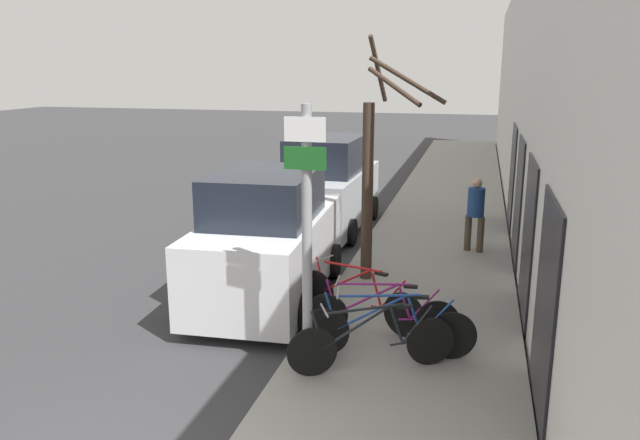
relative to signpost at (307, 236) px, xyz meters
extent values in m
plane|color=#333335|center=(-1.41, 8.27, -2.00)|extent=(80.00, 80.00, 0.00)
cube|color=gray|center=(1.19, 11.07, -1.92)|extent=(3.20, 32.00, 0.15)
cube|color=silver|center=(2.94, 11.07, 1.25)|extent=(0.20, 32.00, 6.50)
cube|color=black|center=(2.82, -0.19, -0.60)|extent=(0.03, 1.81, 2.50)
cube|color=black|center=(2.82, 2.77, -0.60)|extent=(0.03, 1.81, 2.50)
cube|color=black|center=(2.82, 5.73, -0.60)|extent=(0.03, 1.81, 2.50)
cube|color=black|center=(2.82, 8.69, -0.60)|extent=(0.03, 1.81, 2.50)
cylinder|color=#939399|center=(0.00, 0.01, -0.12)|extent=(0.13, 0.13, 3.46)
cube|color=white|center=(0.00, -0.07, 1.31)|extent=(0.51, 0.02, 0.29)
cube|color=#19591E|center=(0.00, -0.07, 0.97)|extent=(0.52, 0.02, 0.27)
cylinder|color=black|center=(0.08, -0.09, -1.52)|extent=(0.61, 0.32, 0.66)
cylinder|color=black|center=(1.53, 0.61, -1.52)|extent=(0.61, 0.32, 0.66)
cylinder|color=black|center=(0.63, 0.17, -1.22)|extent=(0.83, 0.42, 0.54)
cylinder|color=black|center=(0.70, 0.21, -0.98)|extent=(0.96, 0.48, 0.09)
cylinder|color=black|center=(1.09, 0.40, -1.24)|extent=(0.19, 0.12, 0.47)
cylinder|color=black|center=(1.28, 0.49, -1.50)|extent=(0.52, 0.27, 0.08)
cylinder|color=black|center=(1.35, 0.52, -1.26)|extent=(0.39, 0.21, 0.53)
cylinder|color=black|center=(0.16, -0.05, -1.24)|extent=(0.19, 0.11, 0.57)
cube|color=black|center=(1.17, 0.43, -0.99)|extent=(0.21, 0.16, 0.04)
cylinder|color=#99999E|center=(0.23, -0.02, -0.96)|extent=(0.21, 0.41, 0.02)
cylinder|color=black|center=(0.10, 0.55, -1.51)|extent=(0.67, 0.15, 0.67)
cylinder|color=black|center=(1.80, 0.85, -1.51)|extent=(0.67, 0.15, 0.67)
cylinder|color=#1E4799|center=(0.74, 0.67, -1.20)|extent=(0.96, 0.20, 0.55)
cylinder|color=#1E4799|center=(0.82, 0.68, -0.96)|extent=(1.11, 0.23, 0.09)
cylinder|color=#1E4799|center=(1.29, 0.76, -1.23)|extent=(0.21, 0.07, 0.48)
cylinder|color=#1E4799|center=(1.50, 0.80, -1.49)|extent=(0.60, 0.13, 0.08)
cylinder|color=#1E4799|center=(1.58, 0.82, -1.25)|extent=(0.45, 0.11, 0.54)
cylinder|color=#1E4799|center=(0.18, 0.57, -1.23)|extent=(0.21, 0.07, 0.58)
cube|color=black|center=(1.37, 0.78, -0.97)|extent=(0.21, 0.11, 0.04)
cylinder|color=#99999E|center=(0.27, 0.58, -0.94)|extent=(0.10, 0.44, 0.02)
cylinder|color=black|center=(-0.03, 1.18, -1.53)|extent=(0.64, 0.09, 0.64)
cylinder|color=black|center=(1.58, 1.31, -1.53)|extent=(0.64, 0.09, 0.64)
cylinder|color=#8C1E72|center=(0.57, 1.23, -1.23)|extent=(0.91, 0.11, 0.53)
cylinder|color=#8C1E72|center=(0.65, 1.24, -1.01)|extent=(1.05, 0.12, 0.08)
cylinder|color=#8C1E72|center=(1.09, 1.27, -1.26)|extent=(0.20, 0.05, 0.46)
cylinder|color=#8C1E72|center=(1.29, 1.29, -1.50)|extent=(0.57, 0.08, 0.08)
cylinder|color=#8C1E72|center=(1.37, 1.30, -1.28)|extent=(0.43, 0.06, 0.51)
cylinder|color=#8C1E72|center=(0.05, 1.19, -1.26)|extent=(0.19, 0.05, 0.55)
cube|color=black|center=(1.17, 1.28, -1.01)|extent=(0.21, 0.10, 0.04)
cylinder|color=#99999E|center=(0.13, 1.19, -0.98)|extent=(0.06, 0.44, 0.02)
cylinder|color=black|center=(-0.42, 2.06, -1.51)|extent=(0.64, 0.31, 0.68)
cylinder|color=black|center=(1.08, 1.41, -1.51)|extent=(0.64, 0.31, 0.68)
cylinder|color=red|center=(0.14, 1.82, -1.19)|extent=(0.86, 0.40, 0.56)
cylinder|color=red|center=(0.22, 1.79, -0.95)|extent=(0.99, 0.46, 0.09)
cylinder|color=red|center=(0.63, 1.61, -1.22)|extent=(0.20, 0.11, 0.49)
cylinder|color=red|center=(0.82, 1.52, -1.48)|extent=(0.54, 0.26, 0.08)
cylinder|color=red|center=(0.89, 1.49, -1.24)|extent=(0.41, 0.20, 0.55)
cylinder|color=red|center=(-0.35, 2.03, -1.22)|extent=(0.19, 0.11, 0.59)
cube|color=black|center=(0.70, 1.57, -0.96)|extent=(0.22, 0.15, 0.04)
cylinder|color=#99999E|center=(-0.27, 2.00, -0.93)|extent=(0.20, 0.41, 0.02)
cube|color=silver|center=(-1.47, 2.76, -1.15)|extent=(2.05, 4.37, 1.32)
cube|color=black|center=(-1.46, 2.59, -0.09)|extent=(1.76, 2.31, 0.81)
cylinder|color=black|center=(-2.45, 4.03, -1.66)|extent=(0.26, 0.69, 0.68)
cylinder|color=black|center=(-0.63, 4.13, -1.66)|extent=(0.26, 0.69, 0.68)
cylinder|color=black|center=(-2.31, 1.38, -1.66)|extent=(0.26, 0.69, 0.68)
cylinder|color=black|center=(-0.49, 1.48, -1.66)|extent=(0.26, 0.69, 0.68)
cube|color=#B2B7BC|center=(-1.63, 7.79, -1.17)|extent=(1.89, 4.31, 1.30)
cube|color=black|center=(-1.63, 7.61, -0.08)|extent=(1.66, 2.25, 0.88)
cylinder|color=black|center=(-2.49, 9.13, -1.69)|extent=(0.23, 0.63, 0.63)
cylinder|color=black|center=(-0.70, 9.09, -1.69)|extent=(0.23, 0.63, 0.63)
cylinder|color=black|center=(-2.55, 6.48, -1.69)|extent=(0.23, 0.63, 0.63)
cylinder|color=black|center=(-0.76, 6.44, -1.69)|extent=(0.23, 0.63, 0.63)
cylinder|color=#4C3D2D|center=(2.14, 6.13, -1.46)|extent=(0.15, 0.15, 0.78)
cylinder|color=#4C3D2D|center=(1.87, 6.21, -1.46)|extent=(0.15, 0.15, 0.78)
cylinder|color=navy|center=(2.00, 6.17, -0.77)|extent=(0.36, 0.36, 0.61)
sphere|color=tan|center=(2.00, 6.17, -0.35)|extent=(0.21, 0.21, 0.21)
cylinder|color=#3D2D23|center=(0.07, 3.87, -0.22)|extent=(0.21, 0.21, 3.26)
cylinder|color=#3D2D23|center=(0.73, 3.96, 1.80)|extent=(1.37, 0.27, 0.84)
cylinder|color=#3D2D23|center=(0.15, 4.26, 1.98)|extent=(0.27, 0.85, 1.18)
cylinder|color=#3D2D23|center=(0.55, 3.56, 1.70)|extent=(1.04, 0.72, 0.66)
camera|label=1|loc=(2.01, -7.16, 2.04)|focal=35.00mm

